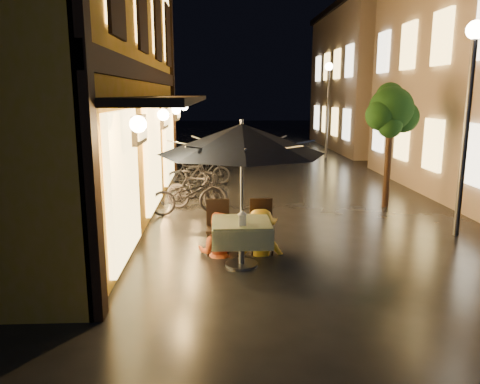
{
  "coord_description": "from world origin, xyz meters",
  "views": [
    {
      "loc": [
        -1.89,
        -7.07,
        2.86
      ],
      "look_at": [
        -1.52,
        1.05,
        1.15
      ],
      "focal_mm": 35.0,
      "sensor_mm": 36.0,
      "label": 1
    }
  ],
  "objects_px": {
    "streetlamp_near": "(470,91)",
    "person_yellow": "(261,210)",
    "patio_umbrella": "(242,139)",
    "bicycle_0": "(187,195)",
    "table_lantern": "(242,217)",
    "cafe_table": "(242,232)",
    "person_orange": "(217,213)"
  },
  "relations": [
    {
      "from": "streetlamp_near",
      "to": "person_yellow",
      "type": "distance_m",
      "value": 4.75
    },
    {
      "from": "bicycle_0",
      "to": "person_orange",
      "type": "bearing_deg",
      "value": 178.32
    },
    {
      "from": "patio_umbrella",
      "to": "bicycle_0",
      "type": "bearing_deg",
      "value": 107.86
    },
    {
      "from": "patio_umbrella",
      "to": "person_yellow",
      "type": "relative_size",
      "value": 1.69
    },
    {
      "from": "table_lantern",
      "to": "person_yellow",
      "type": "bearing_deg",
      "value": 66.18
    },
    {
      "from": "table_lantern",
      "to": "bicycle_0",
      "type": "bearing_deg",
      "value": 106.72
    },
    {
      "from": "streetlamp_near",
      "to": "table_lantern",
      "type": "distance_m",
      "value": 5.26
    },
    {
      "from": "streetlamp_near",
      "to": "person_orange",
      "type": "relative_size",
      "value": 2.76
    },
    {
      "from": "cafe_table",
      "to": "person_orange",
      "type": "distance_m",
      "value": 0.74
    },
    {
      "from": "streetlamp_near",
      "to": "table_lantern",
      "type": "height_order",
      "value": "streetlamp_near"
    },
    {
      "from": "streetlamp_near",
      "to": "cafe_table",
      "type": "height_order",
      "value": "streetlamp_near"
    },
    {
      "from": "patio_umbrella",
      "to": "person_yellow",
      "type": "distance_m",
      "value": 1.51
    },
    {
      "from": "cafe_table",
      "to": "patio_umbrella",
      "type": "height_order",
      "value": "patio_umbrella"
    },
    {
      "from": "streetlamp_near",
      "to": "bicycle_0",
      "type": "relative_size",
      "value": 2.34
    },
    {
      "from": "streetlamp_near",
      "to": "table_lantern",
      "type": "bearing_deg",
      "value": -158.23
    },
    {
      "from": "person_yellow",
      "to": "table_lantern",
      "type": "bearing_deg",
      "value": 63.96
    },
    {
      "from": "cafe_table",
      "to": "table_lantern",
      "type": "xyz_separation_m",
      "value": [
        0.0,
        -0.26,
        0.33
      ]
    },
    {
      "from": "cafe_table",
      "to": "table_lantern",
      "type": "height_order",
      "value": "table_lantern"
    },
    {
      "from": "bicycle_0",
      "to": "patio_umbrella",
      "type": "bearing_deg",
      "value": -177.82
    },
    {
      "from": "patio_umbrella",
      "to": "person_orange",
      "type": "bearing_deg",
      "value": 124.42
    },
    {
      "from": "person_yellow",
      "to": "bicycle_0",
      "type": "relative_size",
      "value": 0.9
    },
    {
      "from": "cafe_table",
      "to": "person_orange",
      "type": "xyz_separation_m",
      "value": [
        -0.41,
        0.59,
        0.18
      ]
    },
    {
      "from": "patio_umbrella",
      "to": "bicycle_0",
      "type": "distance_m",
      "value": 4.08
    },
    {
      "from": "bicycle_0",
      "to": "person_yellow",
      "type": "bearing_deg",
      "value": -168.62
    },
    {
      "from": "cafe_table",
      "to": "bicycle_0",
      "type": "distance_m",
      "value": 3.73
    },
    {
      "from": "streetlamp_near",
      "to": "person_yellow",
      "type": "xyz_separation_m",
      "value": [
        -4.14,
        -0.96,
        -2.11
      ]
    },
    {
      "from": "streetlamp_near",
      "to": "cafe_table",
      "type": "distance_m",
      "value": 5.31
    },
    {
      "from": "person_yellow",
      "to": "bicycle_0",
      "type": "xyz_separation_m",
      "value": [
        -1.51,
        2.96,
        -0.34
      ]
    },
    {
      "from": "streetlamp_near",
      "to": "person_orange",
      "type": "height_order",
      "value": "streetlamp_near"
    },
    {
      "from": "patio_umbrella",
      "to": "table_lantern",
      "type": "relative_size",
      "value": 10.96
    },
    {
      "from": "cafe_table",
      "to": "bicycle_0",
      "type": "xyz_separation_m",
      "value": [
        -1.14,
        3.55,
        -0.11
      ]
    },
    {
      "from": "cafe_table",
      "to": "patio_umbrella",
      "type": "bearing_deg",
      "value": -14.04
    }
  ]
}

